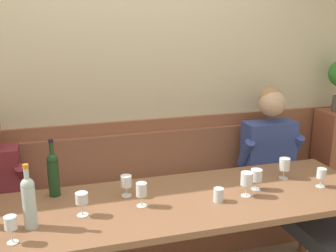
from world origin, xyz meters
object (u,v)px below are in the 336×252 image
object	(u,v)px
wine_glass_by_bottle	(142,191)
wine_glass_mid_left	(82,199)
wall_bench	(139,220)
wine_glass_left_end	(256,176)
wine_glass_center_front	(247,179)
wine_bottle_amber_mid	(53,173)
wine_bottle_clear_water	(29,201)
wine_glass_right_end	(126,182)
dining_table	(161,213)
wine_glass_mid_right	(284,165)
wine_glass_center_rear	(321,175)
water_tumbler_right	(219,195)
wine_glass_near_bucket	(11,224)
person_right_seat	(290,181)

from	to	relation	value
wine_glass_by_bottle	wine_glass_mid_left	world-z (taller)	wine_glass_by_bottle
wall_bench	wine_glass_left_end	xyz separation A→B (m)	(0.63, -0.68, 0.57)
wall_bench	wine_glass_center_front	world-z (taller)	wall_bench
wine_bottle_amber_mid	wine_bottle_clear_water	distance (m)	0.39
wine_glass_mid_left	wine_glass_right_end	xyz separation A→B (m)	(0.28, 0.18, -0.00)
dining_table	wine_glass_right_end	xyz separation A→B (m)	(-0.19, 0.14, 0.17)
wine_glass_mid_right	wall_bench	bearing A→B (deg)	147.96
wine_glass_center_rear	wine_glass_right_end	bearing A→B (deg)	170.07
water_tumbler_right	wine_glass_right_end	bearing A→B (deg)	156.24
wine_bottle_amber_mid	wine_glass_center_rear	world-z (taller)	wine_bottle_amber_mid
wall_bench	wine_glass_center_rear	bearing A→B (deg)	-35.62
wine_glass_mid_left	wine_glass_left_end	world-z (taller)	same
wall_bench	water_tumbler_right	distance (m)	0.99
wine_glass_center_front	wine_glass_left_end	world-z (taller)	wine_glass_center_front
wine_glass_near_bucket	wine_glass_by_bottle	bearing A→B (deg)	16.60
wine_glass_by_bottle	water_tumbler_right	xyz separation A→B (m)	(0.46, -0.07, -0.06)
wine_glass_by_bottle	wine_glass_left_end	size ratio (longest dim) A/B	1.06
dining_table	wine_glass_by_bottle	distance (m)	0.21
wine_glass_center_front	wine_bottle_amber_mid	bearing A→B (deg)	163.25
wine_glass_right_end	person_right_seat	bearing A→B (deg)	8.06
wine_bottle_amber_mid	wine_glass_center_front	world-z (taller)	wine_bottle_amber_mid
wine_bottle_amber_mid	water_tumbler_right	xyz separation A→B (m)	(0.95, -0.36, -0.11)
wall_bench	water_tumbler_right	size ratio (longest dim) A/B	35.62
wine_glass_mid_right	wine_glass_left_end	size ratio (longest dim) A/B	1.06
person_right_seat	wine_glass_mid_right	xyz separation A→B (m)	(-0.20, -0.21, 0.23)
wine_glass_near_bucket	wine_glass_left_end	world-z (taller)	wine_glass_near_bucket
wine_glass_mid_right	wine_glass_mid_left	xyz separation A→B (m)	(-1.37, -0.15, 0.00)
wine_bottle_amber_mid	wine_glass_near_bucket	size ratio (longest dim) A/B	2.54
wine_glass_near_bucket	water_tumbler_right	xyz separation A→B (m)	(1.16, 0.14, -0.06)
wine_glass_near_bucket	dining_table	bearing A→B (deg)	15.63
wine_glass_right_end	water_tumbler_right	xyz separation A→B (m)	(0.52, -0.23, -0.05)
dining_table	person_right_seat	size ratio (longest dim) A/B	2.09
wall_bench	wine_glass_by_bottle	bearing A→B (deg)	-100.08
dining_table	wine_bottle_clear_water	size ratio (longest dim) A/B	7.53
wine_bottle_clear_water	wine_glass_mid_right	distance (m)	1.66
wine_bottle_amber_mid	water_tumbler_right	bearing A→B (deg)	-20.98
wine_bottle_amber_mid	wine_glass_center_rear	distance (m)	1.71
person_right_seat	wine_glass_center_front	bearing A→B (deg)	-145.79
wine_glass_by_bottle	wine_glass_mid_left	distance (m)	0.34
wine_glass_near_bucket	water_tumbler_right	bearing A→B (deg)	6.90
person_right_seat	wine_glass_mid_left	world-z (taller)	person_right_seat
wine_glass_center_front	wine_glass_right_end	bearing A→B (deg)	163.67
wine_glass_center_rear	wine_glass_right_end	size ratio (longest dim) A/B	0.94
wine_glass_mid_right	wine_glass_center_front	bearing A→B (deg)	-154.11
person_right_seat	wine_glass_mid_left	size ratio (longest dim) A/B	9.38
wine_glass_center_rear	wine_glass_left_end	size ratio (longest dim) A/B	0.92
wall_bench	wine_bottle_amber_mid	xyz separation A→B (m)	(-0.61, -0.41, 0.63)
wall_bench	wine_bottle_clear_water	bearing A→B (deg)	-133.54
wine_glass_mid_left	water_tumbler_right	xyz separation A→B (m)	(0.80, -0.05, -0.06)
wine_glass_center_front	water_tumbler_right	bearing A→B (deg)	-174.15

